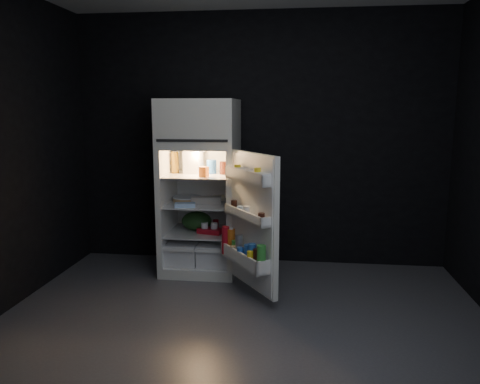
# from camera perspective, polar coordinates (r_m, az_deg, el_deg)

# --- Properties ---
(floor) EXTENTS (4.00, 3.40, 0.00)m
(floor) POSITION_cam_1_polar(r_m,az_deg,el_deg) (3.79, 0.10, -16.30)
(floor) COLOR #4F4F55
(floor) RESTS_ON ground
(wall_back) EXTENTS (4.00, 0.00, 2.70)m
(wall_back) POSITION_cam_1_polar(r_m,az_deg,el_deg) (5.09, 2.42, 6.34)
(wall_back) COLOR black
(wall_back) RESTS_ON ground
(wall_front) EXTENTS (4.00, 0.00, 2.70)m
(wall_front) POSITION_cam_1_polar(r_m,az_deg,el_deg) (1.75, -6.62, -0.99)
(wall_front) COLOR black
(wall_front) RESTS_ON ground
(refrigerator) EXTENTS (0.76, 0.71, 1.78)m
(refrigerator) POSITION_cam_1_polar(r_m,az_deg,el_deg) (4.85, -4.82, 1.42)
(refrigerator) COLOR white
(refrigerator) RESTS_ON ground
(fridge_door) EXTENTS (0.57, 0.70, 1.22)m
(fridge_door) POSITION_cam_1_polar(r_m,az_deg,el_deg) (4.15, 1.28, -3.93)
(fridge_door) COLOR white
(fridge_door) RESTS_ON ground
(milk_jug) EXTENTS (0.19, 0.19, 0.24)m
(milk_jug) POSITION_cam_1_polar(r_m,az_deg,el_deg) (4.85, -5.74, 3.68)
(milk_jug) COLOR white
(milk_jug) RESTS_ON refrigerator
(mayo_jar) EXTENTS (0.13, 0.13, 0.14)m
(mayo_jar) POSITION_cam_1_polar(r_m,az_deg,el_deg) (4.83, -3.47, 3.10)
(mayo_jar) COLOR #1F50A8
(mayo_jar) RESTS_ON refrigerator
(jam_jar) EXTENTS (0.11, 0.11, 0.13)m
(jam_jar) POSITION_cam_1_polar(r_m,az_deg,el_deg) (4.78, -1.84, 2.97)
(jam_jar) COLOR black
(jam_jar) RESTS_ON refrigerator
(amber_bottle) EXTENTS (0.09, 0.09, 0.22)m
(amber_bottle) POSITION_cam_1_polar(r_m,az_deg,el_deg) (4.90, -7.94, 3.59)
(amber_bottle) COLOR #B27E1C
(amber_bottle) RESTS_ON refrigerator
(small_carton) EXTENTS (0.10, 0.09, 0.10)m
(small_carton) POSITION_cam_1_polar(r_m,az_deg,el_deg) (4.60, -4.43, 2.47)
(small_carton) COLOR #D16218
(small_carton) RESTS_ON refrigerator
(egg_carton) EXTENTS (0.32, 0.16, 0.07)m
(egg_carton) POSITION_cam_1_polar(r_m,az_deg,el_deg) (4.81, -4.14, -0.99)
(egg_carton) COLOR #9A948C
(egg_carton) RESTS_ON refrigerator
(pie) EXTENTS (0.35, 0.35, 0.04)m
(pie) POSITION_cam_1_polar(r_m,az_deg,el_deg) (4.95, -6.45, -0.88)
(pie) COLOR #A48256
(pie) RESTS_ON refrigerator
(flat_package) EXTENTS (0.22, 0.14, 0.04)m
(flat_package) POSITION_cam_1_polar(r_m,az_deg,el_deg) (4.65, -6.72, -1.60)
(flat_package) COLOR #98BEEC
(flat_package) RESTS_ON refrigerator
(wrapped_pkg) EXTENTS (0.13, 0.12, 0.05)m
(wrapped_pkg) POSITION_cam_1_polar(r_m,az_deg,el_deg) (4.97, -2.58, -0.73)
(wrapped_pkg) COLOR beige
(wrapped_pkg) RESTS_ON refrigerator
(produce_bag) EXTENTS (0.40, 0.37, 0.20)m
(produce_bag) POSITION_cam_1_polar(r_m,az_deg,el_deg) (4.93, -5.29, -3.54)
(produce_bag) COLOR #193815
(produce_bag) RESTS_ON refrigerator
(yogurt_tray) EXTENTS (0.28, 0.20, 0.05)m
(yogurt_tray) POSITION_cam_1_polar(r_m,az_deg,el_deg) (4.82, -3.63, -4.74)
(yogurt_tray) COLOR #A90E1B
(yogurt_tray) RESTS_ON refrigerator
(small_can_red) EXTENTS (0.07, 0.07, 0.09)m
(small_can_red) POSITION_cam_1_polar(r_m,az_deg,el_deg) (5.02, -2.97, -3.90)
(small_can_red) COLOR #A90E1B
(small_can_red) RESTS_ON refrigerator
(small_can_silver) EXTENTS (0.09, 0.09, 0.09)m
(small_can_silver) POSITION_cam_1_polar(r_m,az_deg,el_deg) (4.96, -1.40, -4.07)
(small_can_silver) COLOR silver
(small_can_silver) RESTS_ON refrigerator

